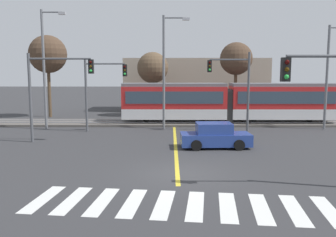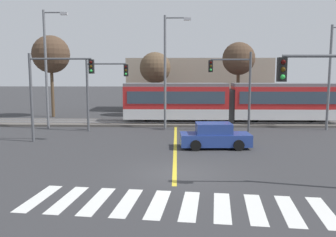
{
  "view_description": "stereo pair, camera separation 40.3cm",
  "coord_description": "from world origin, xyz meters",
  "px_view_note": "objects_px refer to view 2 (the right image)",
  "views": [
    {
      "loc": [
        -0.31,
        -15.57,
        4.54
      ],
      "look_at": [
        -0.47,
        7.07,
        1.6
      ],
      "focal_mm": 38.0,
      "sensor_mm": 36.0,
      "label": 1
    },
    {
      "loc": [
        0.09,
        -15.57,
        4.54
      ],
      "look_at": [
        -0.47,
        7.07,
        1.6
      ],
      "focal_mm": 38.0,
      "sensor_mm": 36.0,
      "label": 2
    }
  ],
  "objects_px": {
    "sedan_crossing": "(215,136)",
    "traffic_light_far_right": "(236,81)",
    "light_rail_tram": "(230,101)",
    "street_lamp_east": "(333,70)",
    "bare_tree_west": "(155,68)",
    "street_lamp_west": "(48,63)",
    "street_lamp_centre": "(167,66)",
    "bare_tree_east": "(239,59)",
    "bare_tree_far_west": "(51,55)",
    "traffic_light_mid_left": "(53,83)",
    "traffic_light_far_left": "(102,84)"
  },
  "relations": [
    {
      "from": "sedan_crossing",
      "to": "traffic_light_far_right",
      "type": "xyz_separation_m",
      "value": [
        2.18,
        5.97,
        3.22
      ]
    },
    {
      "from": "sedan_crossing",
      "to": "light_rail_tram",
      "type": "bearing_deg",
      "value": 76.83
    },
    {
      "from": "light_rail_tram",
      "to": "street_lamp_east",
      "type": "height_order",
      "value": "street_lamp_east"
    },
    {
      "from": "traffic_light_far_right",
      "to": "bare_tree_west",
      "type": "xyz_separation_m",
      "value": [
        -6.74,
        9.77,
        1.06
      ]
    },
    {
      "from": "street_lamp_west",
      "to": "street_lamp_centre",
      "type": "bearing_deg",
      "value": 1.31
    },
    {
      "from": "sedan_crossing",
      "to": "bare_tree_east",
      "type": "xyz_separation_m",
      "value": [
        3.71,
        14.02,
        5.13
      ]
    },
    {
      "from": "traffic_light_far_right",
      "to": "bare_tree_east",
      "type": "relative_size",
      "value": 0.81
    },
    {
      "from": "traffic_light_far_right",
      "to": "street_lamp_east",
      "type": "xyz_separation_m",
      "value": [
        7.71,
        1.07,
        0.79
      ]
    },
    {
      "from": "bare_tree_far_west",
      "to": "street_lamp_west",
      "type": "bearing_deg",
      "value": -72.4
    },
    {
      "from": "light_rail_tram",
      "to": "street_lamp_west",
      "type": "xyz_separation_m",
      "value": [
        -14.92,
        -3.01,
        3.21
      ]
    },
    {
      "from": "light_rail_tram",
      "to": "traffic_light_mid_left",
      "type": "bearing_deg",
      "value": -146.53
    },
    {
      "from": "bare_tree_far_west",
      "to": "traffic_light_mid_left",
      "type": "bearing_deg",
      "value": -70.25
    },
    {
      "from": "traffic_light_mid_left",
      "to": "bare_tree_far_west",
      "type": "height_order",
      "value": "bare_tree_far_west"
    },
    {
      "from": "street_lamp_east",
      "to": "street_lamp_west",
      "type": "bearing_deg",
      "value": -179.96
    },
    {
      "from": "sedan_crossing",
      "to": "street_lamp_west",
      "type": "height_order",
      "value": "street_lamp_west"
    },
    {
      "from": "street_lamp_east",
      "to": "bare_tree_east",
      "type": "xyz_separation_m",
      "value": [
        -6.18,
        6.99,
        1.11
      ]
    },
    {
      "from": "street_lamp_east",
      "to": "bare_tree_far_west",
      "type": "xyz_separation_m",
      "value": [
        -24.93,
        7.78,
        1.61
      ]
    },
    {
      "from": "traffic_light_far_right",
      "to": "bare_tree_far_west",
      "type": "distance_m",
      "value": 19.51
    },
    {
      "from": "bare_tree_west",
      "to": "traffic_light_mid_left",
      "type": "bearing_deg",
      "value": -112.25
    },
    {
      "from": "sedan_crossing",
      "to": "bare_tree_far_west",
      "type": "xyz_separation_m",
      "value": [
        -15.04,
        14.81,
        5.62
      ]
    },
    {
      "from": "traffic_light_far_right",
      "to": "bare_tree_east",
      "type": "xyz_separation_m",
      "value": [
        1.53,
        8.06,
        1.9
      ]
    },
    {
      "from": "street_lamp_east",
      "to": "bare_tree_west",
      "type": "xyz_separation_m",
      "value": [
        -14.45,
        8.7,
        0.27
      ]
    },
    {
      "from": "light_rail_tram",
      "to": "street_lamp_west",
      "type": "height_order",
      "value": "street_lamp_west"
    },
    {
      "from": "street_lamp_centre",
      "to": "street_lamp_east",
      "type": "height_order",
      "value": "street_lamp_centre"
    },
    {
      "from": "street_lamp_west",
      "to": "bare_tree_east",
      "type": "distance_m",
      "value": 17.73
    },
    {
      "from": "traffic_light_mid_left",
      "to": "bare_tree_west",
      "type": "distance_m",
      "value": 15.25
    },
    {
      "from": "bare_tree_far_west",
      "to": "bare_tree_west",
      "type": "relative_size",
      "value": 1.24
    },
    {
      "from": "traffic_light_far_left",
      "to": "street_lamp_centre",
      "type": "xyz_separation_m",
      "value": [
        4.99,
        1.34,
        1.38
      ]
    },
    {
      "from": "light_rail_tram",
      "to": "traffic_light_far_right",
      "type": "relative_size",
      "value": 3.04
    },
    {
      "from": "traffic_light_far_left",
      "to": "bare_tree_west",
      "type": "xyz_separation_m",
      "value": [
        3.5,
        9.84,
        1.3
      ]
    },
    {
      "from": "light_rail_tram",
      "to": "traffic_light_mid_left",
      "type": "distance_m",
      "value": 15.29
    },
    {
      "from": "street_lamp_west",
      "to": "street_lamp_east",
      "type": "distance_m",
      "value": 22.47
    },
    {
      "from": "street_lamp_centre",
      "to": "bare_tree_west",
      "type": "distance_m",
      "value": 8.63
    },
    {
      "from": "street_lamp_centre",
      "to": "bare_tree_far_west",
      "type": "bearing_deg",
      "value": 147.68
    },
    {
      "from": "bare_tree_west",
      "to": "traffic_light_far_left",
      "type": "bearing_deg",
      "value": -109.6
    },
    {
      "from": "bare_tree_east",
      "to": "traffic_light_mid_left",
      "type": "bearing_deg",
      "value": -138.6
    },
    {
      "from": "light_rail_tram",
      "to": "bare_tree_west",
      "type": "distance_m",
      "value": 9.43
    },
    {
      "from": "traffic_light_far_left",
      "to": "traffic_light_mid_left",
      "type": "xyz_separation_m",
      "value": [
        -2.26,
        -4.24,
        0.2
      ]
    },
    {
      "from": "light_rail_tram",
      "to": "bare_tree_far_west",
      "type": "xyz_separation_m",
      "value": [
        -17.39,
        4.78,
        4.27
      ]
    },
    {
      "from": "traffic_light_far_right",
      "to": "traffic_light_mid_left",
      "type": "bearing_deg",
      "value": -160.96
    },
    {
      "from": "bare_tree_west",
      "to": "bare_tree_east",
      "type": "relative_size",
      "value": 0.89
    },
    {
      "from": "traffic_light_far_right",
      "to": "street_lamp_east",
      "type": "bearing_deg",
      "value": 7.88
    },
    {
      "from": "sedan_crossing",
      "to": "bare_tree_west",
      "type": "xyz_separation_m",
      "value": [
        -4.56,
        15.73,
        4.29
      ]
    },
    {
      "from": "bare_tree_west",
      "to": "bare_tree_east",
      "type": "height_order",
      "value": "bare_tree_east"
    },
    {
      "from": "light_rail_tram",
      "to": "traffic_light_far_left",
      "type": "relative_size",
      "value": 3.33
    },
    {
      "from": "traffic_light_far_left",
      "to": "bare_tree_east",
      "type": "xyz_separation_m",
      "value": [
        11.77,
        8.13,
        2.14
      ]
    },
    {
      "from": "bare_tree_west",
      "to": "traffic_light_far_right",
      "type": "bearing_deg",
      "value": -55.4
    },
    {
      "from": "sedan_crossing",
      "to": "street_lamp_east",
      "type": "distance_m",
      "value": 12.78
    },
    {
      "from": "street_lamp_centre",
      "to": "bare_tree_far_west",
      "type": "relative_size",
      "value": 1.09
    },
    {
      "from": "light_rail_tram",
      "to": "bare_tree_east",
      "type": "height_order",
      "value": "bare_tree_east"
    }
  ]
}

